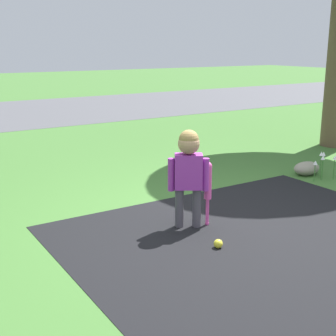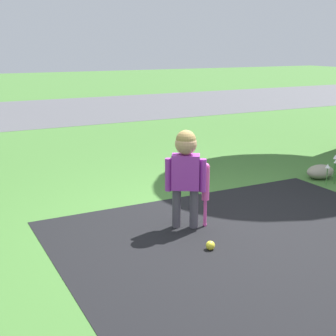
# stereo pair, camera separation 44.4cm
# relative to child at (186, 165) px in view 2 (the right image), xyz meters

# --- Properties ---
(ground_plane) EXTENTS (60.00, 60.00, 0.00)m
(ground_plane) POSITION_rel_child_xyz_m (0.49, -0.08, -0.69)
(ground_plane) COLOR #3D6B2D
(street_strip) EXTENTS (40.00, 6.00, 0.01)m
(street_strip) POSITION_rel_child_xyz_m (0.49, 9.83, -0.69)
(street_strip) COLOR #4C4C51
(street_strip) RESTS_ON ground
(child) EXTENTS (0.38, 0.29, 1.06)m
(child) POSITION_rel_child_xyz_m (0.00, 0.00, 0.00)
(child) COLOR #4C4751
(child) RESTS_ON ground
(baseball_bat) EXTENTS (0.08, 0.08, 0.71)m
(baseball_bat) POSITION_rel_child_xyz_m (0.20, -0.07, -0.23)
(baseball_bat) COLOR #E54CA5
(baseball_bat) RESTS_ON ground
(sports_ball) EXTENTS (0.09, 0.09, 0.09)m
(sports_ball) POSITION_rel_child_xyz_m (-0.07, -0.61, -0.64)
(sports_ball) COLOR yellow
(sports_ball) RESTS_ON ground
(edging_rock) EXTENTS (0.44, 0.30, 0.20)m
(edging_rock) POSITION_rel_child_xyz_m (2.70, 0.75, -0.59)
(edging_rock) COLOR gray
(edging_rock) RESTS_ON ground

